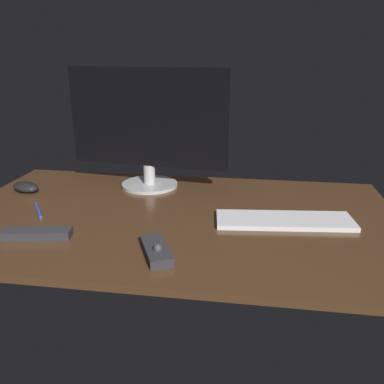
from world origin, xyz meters
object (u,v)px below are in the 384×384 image
(keyboard, at_px, (284,220))
(pen, at_px, (38,210))
(monitor, at_px, (148,124))
(tv_remote, at_px, (37,234))
(computer_mouse, at_px, (26,187))
(media_remote, at_px, (156,250))

(keyboard, bearing_deg, pen, 175.75)
(monitor, bearing_deg, tv_remote, -104.59)
(keyboard, height_order, computer_mouse, computer_mouse)
(keyboard, xyz_separation_m, pen, (-0.78, -0.02, -0.00))
(keyboard, distance_m, pen, 0.78)
(computer_mouse, distance_m, media_remote, 0.72)
(monitor, height_order, tv_remote, monitor)
(monitor, bearing_deg, computer_mouse, -156.32)
(media_remote, bearing_deg, monitor, 171.47)
(media_remote, relative_size, tv_remote, 0.88)
(computer_mouse, bearing_deg, monitor, 40.11)
(computer_mouse, xyz_separation_m, pen, (0.14, -0.18, -0.01))
(keyboard, bearing_deg, computer_mouse, 164.65)
(keyboard, height_order, tv_remote, tv_remote)
(keyboard, bearing_deg, monitor, 143.89)
(computer_mouse, height_order, pen, computer_mouse)
(tv_remote, height_order, pen, tv_remote)
(computer_mouse, height_order, tv_remote, computer_mouse)
(keyboard, relative_size, computer_mouse, 3.55)
(tv_remote, bearing_deg, computer_mouse, 113.93)
(monitor, height_order, pen, monitor)
(pen, bearing_deg, media_remote, 27.87)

